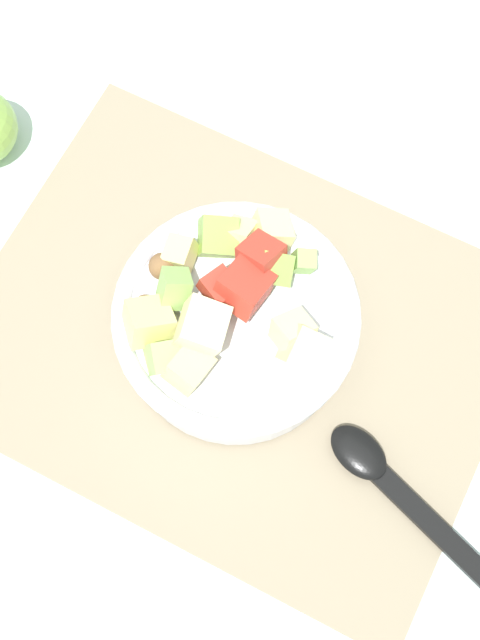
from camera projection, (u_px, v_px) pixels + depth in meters
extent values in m
plane|color=silver|center=(236.00, 341.00, 0.81)|extent=(2.40, 2.40, 0.00)
cube|color=gray|center=(236.00, 340.00, 0.80)|extent=(0.47, 0.37, 0.01)
cylinder|color=white|center=(240.00, 327.00, 0.77)|extent=(0.19, 0.19, 0.06)
torus|color=white|center=(240.00, 315.00, 0.74)|extent=(0.21, 0.21, 0.02)
cube|color=#E5D684|center=(189.00, 368.00, 0.71)|extent=(0.04, 0.04, 0.04)
cube|color=#93C160|center=(174.00, 289.00, 0.72)|extent=(0.03, 0.04, 0.04)
cube|color=#BC3828|center=(219.00, 287.00, 0.72)|extent=(0.04, 0.03, 0.03)
sphere|color=brown|center=(145.00, 304.00, 0.73)|extent=(0.03, 0.03, 0.02)
cube|color=beige|center=(240.00, 235.00, 0.75)|extent=(0.03, 0.03, 0.03)
sphere|color=brown|center=(162.00, 266.00, 0.75)|extent=(0.03, 0.03, 0.03)
cube|color=#BC3828|center=(256.00, 253.00, 0.73)|extent=(0.04, 0.04, 0.03)
cube|color=beige|center=(202.00, 327.00, 0.70)|extent=(0.05, 0.05, 0.04)
cube|color=#E5D684|center=(180.00, 253.00, 0.74)|extent=(0.03, 0.03, 0.03)
cube|color=#BC3828|center=(247.00, 289.00, 0.72)|extent=(0.04, 0.05, 0.04)
cube|color=beige|center=(295.00, 327.00, 0.71)|extent=(0.04, 0.04, 0.03)
cube|color=beige|center=(304.00, 348.00, 0.71)|extent=(0.04, 0.04, 0.04)
cube|color=#93C160|center=(304.00, 261.00, 0.74)|extent=(0.03, 0.02, 0.03)
cube|color=beige|center=(272.00, 232.00, 0.76)|extent=(0.04, 0.05, 0.04)
cube|color=#A3CC6B|center=(164.00, 357.00, 0.72)|extent=(0.04, 0.04, 0.04)
cube|color=#8CB74C|center=(273.00, 269.00, 0.73)|extent=(0.04, 0.04, 0.04)
cube|color=#8CB74C|center=(218.00, 237.00, 0.75)|extent=(0.05, 0.05, 0.04)
cube|color=#E5D684|center=(149.00, 322.00, 0.72)|extent=(0.05, 0.05, 0.04)
ellipsoid|color=black|center=(359.00, 452.00, 0.76)|extent=(0.06, 0.05, 0.01)
cube|color=black|center=(450.00, 543.00, 0.74)|extent=(0.17, 0.07, 0.01)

